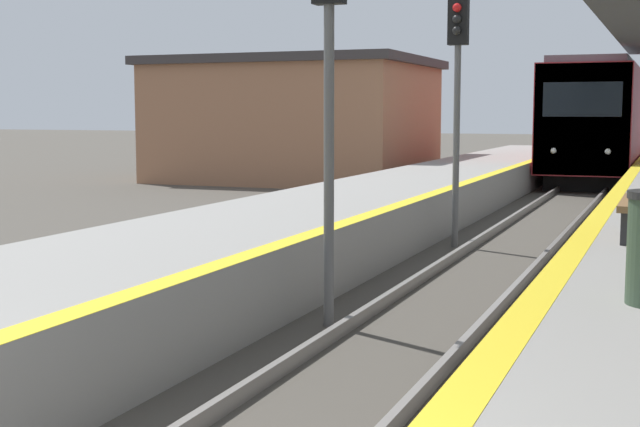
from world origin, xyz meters
TOP-DOWN VIEW (x-y plane):
  - train at (0.00, 34.54)m, footprint 2.87×19.16m
  - signal_near at (-1.02, 6.70)m, footprint 0.36×0.31m
  - signal_mid at (-1.07, 13.31)m, footprint 0.36×0.31m
  - station_building at (-10.34, 27.37)m, footprint 9.49×7.73m

SIDE VIEW (x-z plane):
  - train at x=0.00m, z-range 0.04..4.28m
  - station_building at x=-10.34m, z-range 0.01..4.44m
  - signal_near at x=-1.02m, z-range 0.91..5.52m
  - signal_mid at x=-1.07m, z-range 0.91..5.52m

